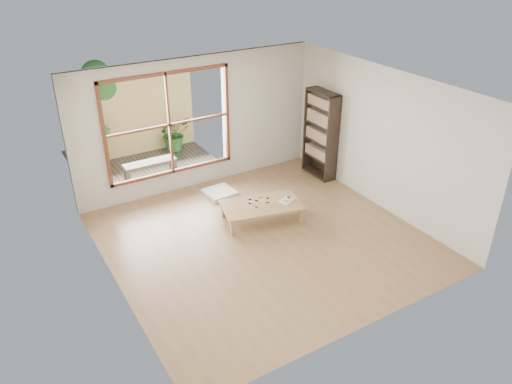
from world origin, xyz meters
TOP-DOWN VIEW (x-y plane):
  - ground at (0.00, 0.00)m, footprint 5.00×5.00m
  - low_table at (0.32, 0.56)m, footprint 1.55×1.09m
  - floor_cushion at (0.09, 1.79)m, footprint 0.59×0.59m
  - bookshelf at (2.33, 1.53)m, footprint 0.29×0.82m
  - glass_tall at (0.19, 0.53)m, footprint 0.07×0.07m
  - glass_mid at (0.44, 0.56)m, footprint 0.06×0.06m
  - glass_short at (0.34, 0.64)m, footprint 0.07×0.07m
  - glass_small at (0.15, 0.69)m, footprint 0.06×0.06m
  - food_tray at (0.77, 0.44)m, footprint 0.32×0.28m
  - deck at (-0.60, 3.56)m, footprint 2.80×2.00m
  - garden_bench at (-0.80, 3.21)m, footprint 1.10×0.33m
  - bamboo_fence at (-0.60, 4.56)m, footprint 2.80×0.06m
  - shrub_right at (0.21, 4.31)m, footprint 0.81×0.72m
  - shrub_left at (-1.59, 4.07)m, footprint 0.69×0.62m
  - garden_tree at (-1.28, 4.86)m, footprint 1.04×0.85m

SIDE VIEW (x-z plane):
  - ground at x=0.00m, z-range 0.00..0.00m
  - deck at x=-0.60m, z-range -0.03..0.03m
  - floor_cushion at x=0.09m, z-range 0.00..0.08m
  - low_table at x=0.32m, z-range 0.12..0.43m
  - garden_bench at x=-0.80m, z-range 0.14..0.49m
  - food_tray at x=0.77m, z-range 0.29..0.37m
  - glass_small at x=0.15m, z-range 0.31..0.39m
  - glass_mid at x=0.44m, z-range 0.31..0.40m
  - glass_short at x=0.34m, z-range 0.31..0.40m
  - glass_tall at x=0.19m, z-range 0.31..0.43m
  - shrub_right at x=0.21m, z-range 0.03..0.84m
  - shrub_left at x=-1.59m, z-range 0.02..1.09m
  - bamboo_fence at x=-0.60m, z-range 0.00..1.80m
  - bookshelf at x=2.33m, z-range 0.00..1.82m
  - garden_tree at x=-1.28m, z-range 0.52..2.74m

